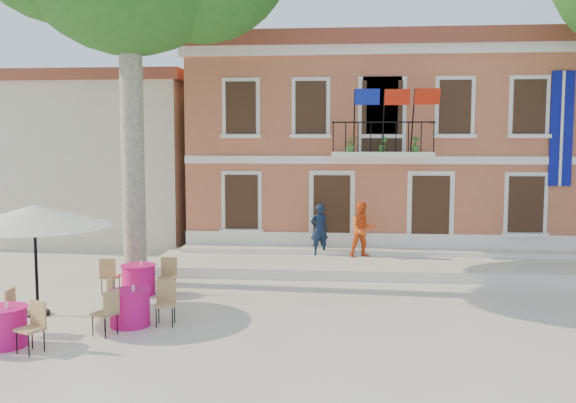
% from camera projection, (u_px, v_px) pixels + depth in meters
% --- Properties ---
extents(ground, '(90.00, 90.00, 0.00)m').
position_uv_depth(ground, '(309.00, 306.00, 15.36)').
color(ground, beige).
rests_on(ground, ground).
extents(main_building, '(13.50, 9.59, 7.50)m').
position_uv_depth(main_building, '(376.00, 144.00, 24.71)').
color(main_building, '#C06645').
rests_on(main_building, ground).
extents(neighbor_west, '(9.40, 9.40, 6.40)m').
position_uv_depth(neighbor_west, '(98.00, 157.00, 26.80)').
color(neighbor_west, beige).
rests_on(neighbor_west, ground).
extents(terrace, '(14.00, 3.40, 0.30)m').
position_uv_depth(terrace, '(383.00, 265.00, 19.52)').
color(terrace, silver).
rests_on(terrace, ground).
extents(patio_umbrella, '(3.38, 3.38, 2.51)m').
position_uv_depth(patio_umbrella, '(34.00, 216.00, 14.33)').
color(patio_umbrella, black).
rests_on(patio_umbrella, ground).
extents(pedestrian_navy, '(0.70, 0.59, 1.63)m').
position_uv_depth(pedestrian_navy, '(319.00, 229.00, 20.38)').
color(pedestrian_navy, '#0F1C33').
rests_on(pedestrian_navy, terrace).
extents(pedestrian_orange, '(0.98, 0.85, 1.72)m').
position_uv_depth(pedestrian_orange, '(363.00, 230.00, 19.98)').
color(pedestrian_orange, '#EF551C').
rests_on(pedestrian_orange, terrace).
extents(cafe_table_0, '(1.73, 1.86, 0.95)m').
position_uv_depth(cafe_table_0, '(130.00, 306.00, 13.67)').
color(cafe_table_0, '#E6155B').
rests_on(cafe_table_0, ground).
extents(cafe_table_1, '(1.87, 1.70, 0.95)m').
position_uv_depth(cafe_table_1, '(4.00, 325.00, 12.30)').
color(cafe_table_1, '#E6155B').
rests_on(cafe_table_1, ground).
extents(cafe_table_3, '(1.93, 0.90, 0.95)m').
position_uv_depth(cafe_table_3, '(139.00, 278.00, 16.44)').
color(cafe_table_3, '#E6155B').
rests_on(cafe_table_3, ground).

